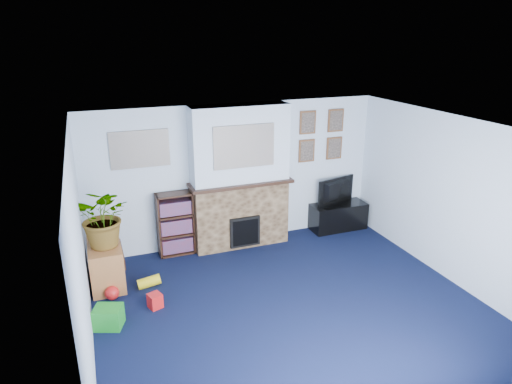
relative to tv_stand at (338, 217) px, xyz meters
name	(u,v)px	position (x,y,z in m)	size (l,w,h in m)	color
floor	(291,307)	(-1.90, -2.03, -0.23)	(5.00, 4.50, 0.01)	black
ceiling	(296,130)	(-1.90, -2.03, 2.17)	(5.00, 4.50, 0.01)	white
wall_back	(236,175)	(-1.90, 0.22, 0.97)	(5.00, 0.04, 2.40)	silver
wall_front	(410,327)	(-1.90, -4.28, 0.97)	(5.00, 0.04, 2.40)	silver
wall_left	(81,257)	(-4.40, -2.03, 0.97)	(0.04, 4.50, 2.40)	silver
wall_right	(451,200)	(0.60, -2.03, 0.97)	(0.04, 4.50, 2.40)	silver
chimney_breast	(240,179)	(-1.90, 0.02, 0.96)	(1.72, 0.50, 2.40)	brown
collage_main	(244,146)	(-1.90, -0.19, 1.55)	(1.00, 0.03, 0.68)	gray
collage_left	(140,149)	(-3.45, 0.21, 1.55)	(0.90, 0.03, 0.58)	gray
portrait_tl	(308,122)	(-0.60, 0.20, 1.77)	(0.30, 0.03, 0.40)	brown
portrait_tr	(336,120)	(-0.05, 0.20, 1.77)	(0.30, 0.03, 0.40)	brown
portrait_bl	(307,151)	(-0.60, 0.20, 1.27)	(0.30, 0.03, 0.40)	brown
portrait_br	(334,148)	(-0.05, 0.20, 1.27)	(0.30, 0.03, 0.40)	brown
tv_stand	(338,217)	(0.00, 0.00, 0.00)	(1.03, 0.43, 0.49)	black
television	(339,191)	(0.00, 0.02, 0.50)	(0.83, 0.11, 0.48)	black
bookshelf	(175,225)	(-3.00, 0.08, 0.28)	(0.58, 0.28, 1.05)	black
sideboard	(106,262)	(-4.14, -0.55, 0.12)	(0.45, 0.81, 0.63)	#A46334
potted_plant	(104,217)	(-4.09, -0.60, 0.85)	(0.80, 0.69, 0.89)	#26661E
mantel_clock	(235,178)	(-2.00, -0.03, 1.00)	(0.09, 0.06, 0.13)	gold
mantel_candle	(255,175)	(-1.65, -0.03, 1.01)	(0.05, 0.05, 0.15)	#B2BFC6
mantel_teddy	(209,181)	(-2.44, -0.03, 0.99)	(0.14, 0.14, 0.14)	gray
mantel_can	(281,174)	(-1.18, -0.03, 0.99)	(0.07, 0.07, 0.13)	red
green_crate	(108,317)	(-4.20, -1.62, -0.09)	(0.34, 0.27, 0.27)	#198C26
toy_ball	(112,293)	(-4.12, -0.99, -0.14)	(0.19, 0.19, 0.19)	red
toy_block	(155,300)	(-3.60, -1.40, -0.12)	(0.16, 0.16, 0.20)	red
toy_tube	(149,282)	(-3.59, -0.83, -0.16)	(0.15, 0.15, 0.32)	yellow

